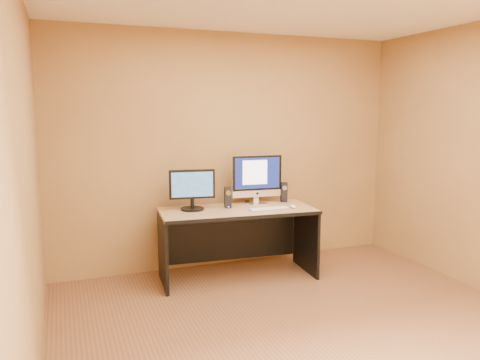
{
  "coord_description": "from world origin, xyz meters",
  "views": [
    {
      "loc": [
        -1.79,
        -2.95,
        1.76
      ],
      "look_at": [
        -0.12,
        1.39,
        1.06
      ],
      "focal_mm": 35.0,
      "sensor_mm": 36.0,
      "label": 1
    }
  ],
  "objects": [
    {
      "name": "floor",
      "position": [
        0.0,
        0.0,
        0.0
      ],
      "size": [
        4.0,
        4.0,
        0.0
      ],
      "primitive_type": "plane",
      "color": "brown",
      "rests_on": "ground"
    },
    {
      "name": "walls",
      "position": [
        0.0,
        0.0,
        1.3
      ],
      "size": [
        4.0,
        4.0,
        2.6
      ],
      "primitive_type": null,
      "color": "olive",
      "rests_on": "ground"
    },
    {
      "name": "desk",
      "position": [
        -0.11,
        1.49,
        0.37
      ],
      "size": [
        1.64,
        0.83,
        0.74
      ],
      "primitive_type": null,
      "rotation": [
        0.0,
        0.0,
        -0.08
      ],
      "color": "tan",
      "rests_on": "ground"
    },
    {
      "name": "imac",
      "position": [
        0.2,
        1.68,
        1.01
      ],
      "size": [
        0.58,
        0.25,
        0.55
      ],
      "primitive_type": null,
      "rotation": [
        0.0,
        0.0,
        -0.07
      ],
      "color": "silver",
      "rests_on": "desk"
    },
    {
      "name": "second_monitor",
      "position": [
        -0.55,
        1.62,
        0.95
      ],
      "size": [
        0.51,
        0.3,
        0.42
      ],
      "primitive_type": null,
      "rotation": [
        0.0,
        0.0,
        -0.14
      ],
      "color": "black",
      "rests_on": "desk"
    },
    {
      "name": "speaker_left",
      "position": [
        -0.18,
        1.59,
        0.85
      ],
      "size": [
        0.08,
        0.08,
        0.22
      ],
      "primitive_type": null,
      "rotation": [
        0.0,
        0.0,
        -0.15
      ],
      "color": "black",
      "rests_on": "desk"
    },
    {
      "name": "speaker_right",
      "position": [
        0.51,
        1.67,
        0.85
      ],
      "size": [
        0.08,
        0.09,
        0.22
      ],
      "primitive_type": null,
      "rotation": [
        0.0,
        0.0,
        -0.23
      ],
      "color": "black",
      "rests_on": "desk"
    },
    {
      "name": "keyboard",
      "position": [
        0.19,
        1.35,
        0.75
      ],
      "size": [
        0.43,
        0.12,
        0.02
      ],
      "primitive_type": "cube",
      "rotation": [
        0.0,
        0.0,
        -0.01
      ],
      "color": "silver",
      "rests_on": "desk"
    },
    {
      "name": "mouse",
      "position": [
        0.45,
        1.33,
        0.75
      ],
      "size": [
        0.06,
        0.11,
        0.04
      ],
      "primitive_type": "ellipsoid",
      "rotation": [
        0.0,
        0.0,
        -0.07
      ],
      "color": "white",
      "rests_on": "desk"
    },
    {
      "name": "cable_a",
      "position": [
        0.16,
        1.77,
        0.74
      ],
      "size": [
        0.07,
        0.21,
        0.01
      ],
      "primitive_type": "cylinder",
      "rotation": [
        1.57,
        0.0,
        0.27
      ],
      "color": "black",
      "rests_on": "desk"
    },
    {
      "name": "cable_b",
      "position": [
        0.12,
        1.8,
        0.74
      ],
      "size": [
        0.1,
        0.15,
        0.01
      ],
      "primitive_type": "cylinder",
      "rotation": [
        1.57,
        0.0,
        -0.58
      ],
      "color": "black",
      "rests_on": "desk"
    }
  ]
}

